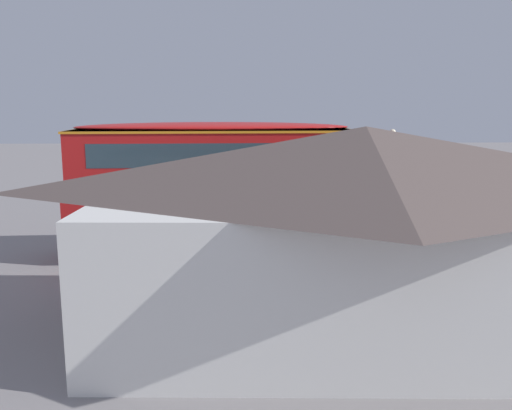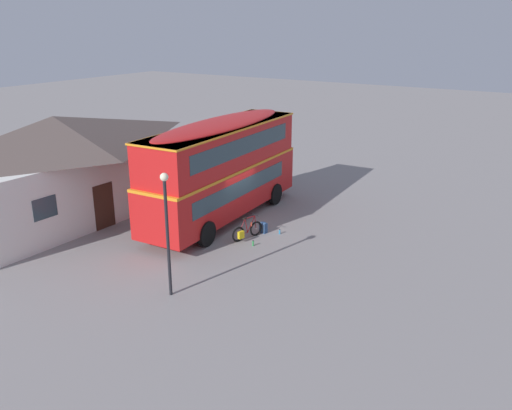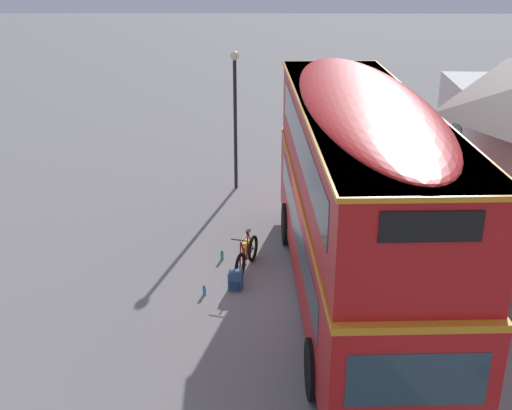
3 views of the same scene
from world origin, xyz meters
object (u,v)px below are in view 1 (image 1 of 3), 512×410
Objects in this scene: backpack_on_ground at (231,231)px; touring_bicycle at (256,229)px; water_bottle_green_metal at (267,232)px; double_decker_bus at (214,183)px; street_lamp at (391,170)px; water_bottle_blue_sports at (225,231)px.

touring_bicycle is at bearing 167.33° from backpack_on_ground.
touring_bicycle is at bearing 53.33° from water_bottle_green_metal.
touring_bicycle is (-1.60, -2.38, -2.27)m from double_decker_bus.
backpack_on_ground is 1.57m from water_bottle_green_metal.
backpack_on_ground is 7.10m from street_lamp.
double_decker_bus is 2.32× the size of street_lamp.
street_lamp reaches higher than touring_bicycle.
water_bottle_blue_sports is 7.39m from street_lamp.
touring_bicycle reaches higher than water_bottle_green_metal.
touring_bicycle is 0.83m from water_bottle_green_metal.
water_bottle_green_metal is at bearing -165.08° from backpack_on_ground.
water_bottle_green_metal is (-1.51, -0.40, -0.15)m from backpack_on_ground.
backpack_on_ground is at bearing -102.06° from double_decker_bus.
touring_bicycle reaches higher than water_bottle_blue_sports.
street_lamp is at bearing 178.13° from water_bottle_green_metal.
touring_bicycle reaches higher than backpack_on_ground.
backpack_on_ground is (1.04, -0.23, -0.11)m from touring_bicycle.
water_bottle_blue_sports is (1.29, -0.94, -0.27)m from touring_bicycle.
water_bottle_blue_sports is at bearing -70.88° from backpack_on_ground.
double_decker_bus is at bearing 21.58° from street_lamp.
water_bottle_green_metal is 0.06× the size of street_lamp.
water_bottle_green_metal is at bearing -126.67° from touring_bicycle.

